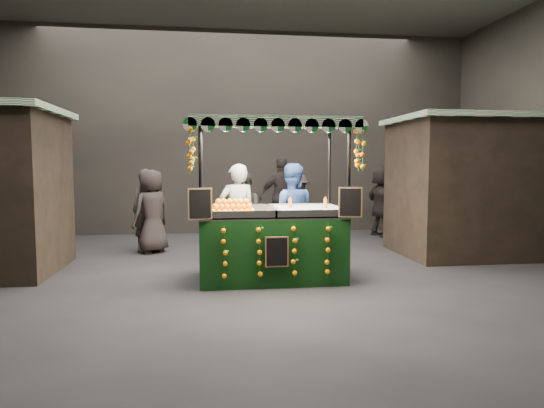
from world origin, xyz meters
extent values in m
plane|color=black|center=(0.00, 0.00, 0.00)|extent=(12.00, 12.00, 0.00)
cube|color=black|center=(0.00, 5.00, 2.50)|extent=(12.00, 0.10, 5.00)
cube|color=black|center=(4.40, 1.50, 1.25)|extent=(2.80, 2.00, 2.50)
cube|color=#11511F|center=(4.40, 1.50, 2.55)|extent=(3.00, 2.20, 0.10)
cube|color=black|center=(0.31, 0.00, 0.48)|extent=(2.09, 1.14, 0.95)
cube|color=silver|center=(0.31, 0.00, 0.97)|extent=(2.09, 1.14, 0.04)
cylinder|color=black|center=(-0.71, -0.54, 1.14)|extent=(0.05, 0.05, 2.28)
cylinder|color=black|center=(1.33, -0.54, 1.14)|extent=(0.05, 0.05, 2.28)
cylinder|color=black|center=(-0.71, 0.54, 1.14)|extent=(0.05, 0.05, 2.28)
cylinder|color=black|center=(1.33, 0.54, 1.14)|extent=(0.05, 0.05, 2.28)
cube|color=#11511F|center=(0.31, 0.00, 2.32)|extent=(2.33, 1.38, 0.08)
cube|color=silver|center=(0.88, 0.00, 1.03)|extent=(0.93, 1.03, 0.08)
cube|color=black|center=(-0.72, -0.60, 1.19)|extent=(0.32, 0.09, 0.42)
cube|color=black|center=(1.34, -0.60, 1.19)|extent=(0.32, 0.09, 0.42)
cube|color=black|center=(0.31, -0.61, 0.52)|extent=(0.32, 0.02, 0.42)
imported|color=slate|center=(-0.13, 1.01, 0.86)|extent=(0.69, 0.51, 1.72)
imported|color=navy|center=(0.80, 1.07, 0.86)|extent=(0.95, 0.80, 1.73)
imported|color=#282421|center=(-1.80, 2.66, 0.81)|extent=(0.66, 0.50, 1.62)
imported|color=#2A2622|center=(0.08, 1.93, 0.78)|extent=(0.95, 0.89, 1.57)
imported|color=#2A2322|center=(1.13, 4.06, 0.95)|extent=(1.13, 0.53, 1.89)
imported|color=#292421|center=(1.40, 3.65, 0.75)|extent=(1.12, 0.95, 1.50)
imported|color=black|center=(-1.69, 2.43, 0.81)|extent=(0.93, 0.91, 1.61)
imported|color=black|center=(3.50, 3.95, 0.84)|extent=(0.76, 1.62, 1.68)
camera|label=1|loc=(-0.61, -6.98, 1.71)|focal=31.63mm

